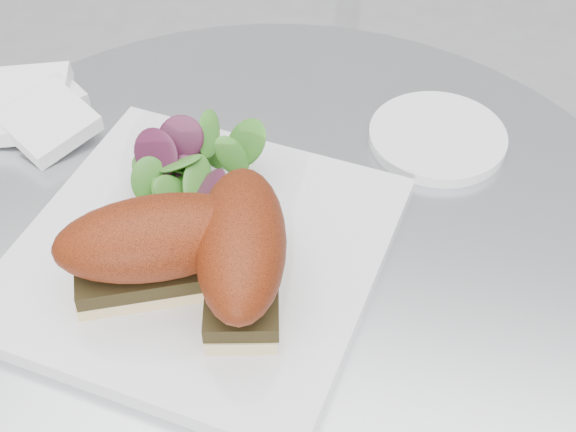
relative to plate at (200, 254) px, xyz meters
name	(u,v)px	position (x,y,z in m)	size (l,w,h in m)	color
table	(275,403)	(0.06, 0.02, -0.25)	(0.70, 0.70, 0.73)	#B2B3B9
plate	(200,254)	(0.00, 0.00, 0.00)	(0.29, 0.29, 0.02)	white
sandwich_left	(158,245)	(-0.02, -0.04, 0.05)	(0.17, 0.13, 0.08)	beige
sandwich_right	(242,250)	(0.05, -0.03, 0.05)	(0.10, 0.16, 0.08)	beige
salad	(188,168)	(-0.03, 0.07, 0.03)	(0.11, 0.11, 0.05)	#4B8B2D
napkin	(36,121)	(-0.21, 0.13, 0.00)	(0.13, 0.13, 0.02)	white
saucer	(437,137)	(0.18, 0.19, 0.00)	(0.13, 0.13, 0.01)	white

